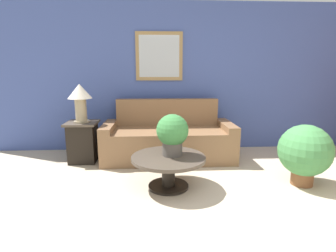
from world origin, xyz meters
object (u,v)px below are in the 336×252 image
(coffee_table, at_px, (168,165))
(potted_plant_on_table, at_px, (172,133))
(couch_main, at_px, (168,140))
(side_table, at_px, (83,141))
(table_lamp, at_px, (80,97))
(potted_plant_floor, at_px, (305,152))

(coffee_table, bearing_deg, potted_plant_on_table, 40.06)
(couch_main, bearing_deg, side_table, -176.30)
(couch_main, relative_size, table_lamp, 3.55)
(coffee_table, height_order, table_lamp, table_lamp)
(potted_plant_on_table, distance_m, potted_plant_floor, 1.68)
(coffee_table, xyz_separation_m, side_table, (-1.31, 1.04, 0.03))
(table_lamp, bearing_deg, potted_plant_on_table, -36.35)
(potted_plant_on_table, height_order, potted_plant_floor, potted_plant_on_table)
(coffee_table, height_order, potted_plant_on_table, potted_plant_on_table)
(potted_plant_floor, bearing_deg, couch_main, 145.48)
(table_lamp, bearing_deg, coffee_table, -38.60)
(couch_main, relative_size, potted_plant_on_table, 4.09)
(side_table, bearing_deg, coffee_table, -38.60)
(side_table, height_order, potted_plant_on_table, potted_plant_on_table)
(couch_main, xyz_separation_m, table_lamp, (-1.36, -0.09, 0.72))
(coffee_table, xyz_separation_m, table_lamp, (-1.31, 1.04, 0.74))
(side_table, relative_size, table_lamp, 1.09)
(table_lamp, height_order, potted_plant_floor, table_lamp)
(couch_main, distance_m, side_table, 1.37)
(coffee_table, bearing_deg, side_table, 141.40)
(couch_main, height_order, table_lamp, table_lamp)
(coffee_table, relative_size, potted_plant_floor, 1.17)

